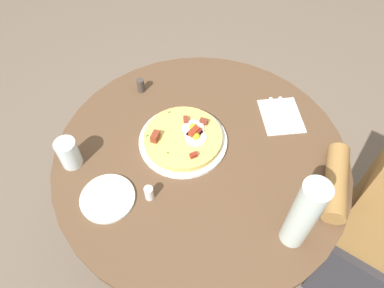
# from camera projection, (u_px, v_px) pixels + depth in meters

# --- Properties ---
(ground_plane) EXTENTS (6.00, 6.00, 0.00)m
(ground_plane) POSITION_uv_depth(u_px,v_px,m) (198.00, 237.00, 1.78)
(ground_plane) COLOR #6B5B4C
(dining_table) EXTENTS (0.99, 0.99, 0.73)m
(dining_table) POSITION_uv_depth(u_px,v_px,m) (200.00, 180.00, 1.34)
(dining_table) COLOR brown
(dining_table) RESTS_ON ground_plane
(pizza_plate) EXTENTS (0.30, 0.30, 0.01)m
(pizza_plate) POSITION_uv_depth(u_px,v_px,m) (183.00, 141.00, 1.22)
(pizza_plate) COLOR white
(pizza_plate) RESTS_ON dining_table
(breakfast_pizza) EXTENTS (0.27, 0.27, 0.05)m
(breakfast_pizza) POSITION_uv_depth(u_px,v_px,m) (184.00, 137.00, 1.21)
(breakfast_pizza) COLOR #D4B25A
(breakfast_pizza) RESTS_ON pizza_plate
(bread_plate) EXTENTS (0.17, 0.17, 0.01)m
(bread_plate) POSITION_uv_depth(u_px,v_px,m) (108.00, 198.00, 1.09)
(bread_plate) COLOR silver
(bread_plate) RESTS_ON dining_table
(napkin) EXTENTS (0.22, 0.22, 0.00)m
(napkin) POSITION_uv_depth(u_px,v_px,m) (281.00, 116.00, 1.30)
(napkin) COLOR white
(napkin) RESTS_ON dining_table
(fork) EXTENTS (0.13, 0.14, 0.00)m
(fork) POSITION_uv_depth(u_px,v_px,m) (286.00, 115.00, 1.29)
(fork) COLOR silver
(fork) RESTS_ON napkin
(knife) EXTENTS (0.13, 0.14, 0.00)m
(knife) POSITION_uv_depth(u_px,v_px,m) (277.00, 116.00, 1.29)
(knife) COLOR silver
(knife) RESTS_ON napkin
(water_glass) EXTENTS (0.07, 0.07, 0.10)m
(water_glass) POSITION_uv_depth(u_px,v_px,m) (69.00, 153.00, 1.13)
(water_glass) COLOR silver
(water_glass) RESTS_ON dining_table
(water_bottle) EXTENTS (0.07, 0.07, 0.27)m
(water_bottle) POSITION_uv_depth(u_px,v_px,m) (303.00, 215.00, 0.91)
(water_bottle) COLOR silver
(water_bottle) RESTS_ON dining_table
(salt_shaker) EXTENTS (0.03, 0.03, 0.05)m
(salt_shaker) POSITION_uv_depth(u_px,v_px,m) (149.00, 193.00, 1.08)
(salt_shaker) COLOR white
(salt_shaker) RESTS_ON dining_table
(pepper_shaker) EXTENTS (0.03, 0.03, 0.06)m
(pepper_shaker) POSITION_uv_depth(u_px,v_px,m) (141.00, 85.00, 1.35)
(pepper_shaker) COLOR #3F3833
(pepper_shaker) RESTS_ON dining_table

